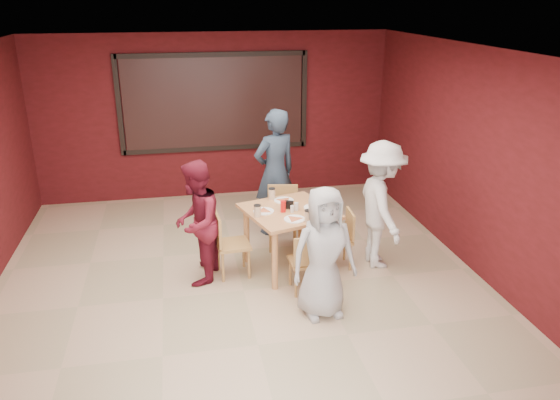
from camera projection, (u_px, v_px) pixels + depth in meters
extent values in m
plane|color=tan|center=(244.00, 290.00, 6.62)|extent=(7.00, 7.00, 0.00)
cube|color=black|center=(214.00, 103.00, 9.20)|extent=(3.00, 0.02, 1.50)
cube|color=tan|center=(289.00, 211.00, 6.90)|extent=(1.28, 1.28, 0.04)
cylinder|color=tan|center=(247.00, 235.00, 7.21)|extent=(0.08, 0.08, 0.77)
cylinder|color=tan|center=(301.00, 224.00, 7.57)|extent=(0.08, 0.08, 0.77)
cylinder|color=tan|center=(275.00, 260.00, 6.53)|extent=(0.08, 0.08, 0.77)
cylinder|color=tan|center=(333.00, 246.00, 6.88)|extent=(0.08, 0.08, 0.77)
cylinder|color=white|center=(295.00, 219.00, 6.60)|extent=(0.26, 0.26, 0.01)
cone|color=#C48E45|center=(295.00, 218.00, 6.59)|extent=(0.24, 0.24, 0.02)
cylinder|color=beige|center=(308.00, 216.00, 6.51)|extent=(0.09, 0.09, 0.14)
cylinder|color=black|center=(308.00, 211.00, 6.48)|extent=(0.09, 0.09, 0.01)
cylinder|color=white|center=(284.00, 200.00, 7.19)|extent=(0.26, 0.26, 0.01)
cone|color=#C48E45|center=(284.00, 199.00, 7.19)|extent=(0.24, 0.24, 0.02)
cylinder|color=beige|center=(272.00, 194.00, 7.24)|extent=(0.09, 0.09, 0.14)
cylinder|color=black|center=(272.00, 189.00, 7.21)|extent=(0.09, 0.09, 0.01)
cylinder|color=white|center=(264.00, 211.00, 6.84)|extent=(0.26, 0.26, 0.01)
cone|color=#C48E45|center=(264.00, 210.00, 6.83)|extent=(0.24, 0.24, 0.02)
cylinder|color=beige|center=(257.00, 211.00, 6.66)|extent=(0.09, 0.09, 0.14)
cylinder|color=black|center=(257.00, 205.00, 6.64)|extent=(0.09, 0.09, 0.01)
cylinder|color=white|center=(314.00, 207.00, 6.95)|extent=(0.26, 0.26, 0.01)
cone|color=#C48E45|center=(314.00, 206.00, 6.95)|extent=(0.24, 0.24, 0.02)
cylinder|color=beige|center=(319.00, 198.00, 7.08)|extent=(0.09, 0.09, 0.14)
cylinder|color=black|center=(319.00, 193.00, 7.05)|extent=(0.09, 0.09, 0.01)
cylinder|color=silver|center=(296.00, 207.00, 6.86)|extent=(0.06, 0.06, 0.10)
cylinder|color=silver|center=(292.00, 209.00, 6.81)|extent=(0.05, 0.05, 0.08)
cylinder|color=#BB0F0D|center=(283.00, 206.00, 6.81)|extent=(0.07, 0.07, 0.15)
cube|color=black|center=(289.00, 205.00, 6.92)|extent=(0.12, 0.09, 0.10)
cube|color=tan|center=(305.00, 261.00, 6.51)|extent=(0.38, 0.38, 0.04)
cylinder|color=tan|center=(314.00, 269.00, 6.75)|extent=(0.03, 0.03, 0.36)
cylinder|color=tan|center=(290.00, 272.00, 6.69)|extent=(0.03, 0.03, 0.36)
cylinder|color=tan|center=(321.00, 281.00, 6.47)|extent=(0.03, 0.03, 0.36)
cylinder|color=tan|center=(296.00, 284.00, 6.41)|extent=(0.03, 0.03, 0.36)
cube|color=tan|center=(309.00, 251.00, 6.28)|extent=(0.37, 0.04, 0.35)
cube|color=tan|center=(283.00, 219.00, 7.60)|extent=(0.50, 0.50, 0.04)
cylinder|color=tan|center=(270.00, 239.00, 7.52)|extent=(0.04, 0.04, 0.41)
cylinder|color=tan|center=(295.00, 239.00, 7.52)|extent=(0.04, 0.04, 0.41)
cylinder|color=tan|center=(271.00, 229.00, 7.84)|extent=(0.04, 0.04, 0.41)
cylinder|color=tan|center=(294.00, 229.00, 7.84)|extent=(0.04, 0.04, 0.41)
cube|color=tan|center=(283.00, 198.00, 7.70)|extent=(0.42, 0.12, 0.40)
cube|color=tan|center=(233.00, 245.00, 6.86)|extent=(0.44, 0.44, 0.04)
cylinder|color=tan|center=(249.00, 264.00, 6.83)|extent=(0.03, 0.03, 0.40)
cylinder|color=tan|center=(244.00, 253.00, 7.13)|extent=(0.03, 0.03, 0.40)
cylinder|color=tan|center=(223.00, 268.00, 6.75)|extent=(0.03, 0.03, 0.40)
cylinder|color=tan|center=(219.00, 256.00, 7.05)|extent=(0.03, 0.03, 0.40)
cube|color=tan|center=(218.00, 229.00, 6.73)|extent=(0.06, 0.41, 0.39)
cube|color=tan|center=(337.00, 239.00, 7.09)|extent=(0.39, 0.39, 0.04)
cylinder|color=tan|center=(323.00, 249.00, 7.28)|extent=(0.03, 0.03, 0.36)
cylinder|color=tan|center=(328.00, 259.00, 7.00)|extent=(0.03, 0.03, 0.36)
cylinder|color=tan|center=(345.00, 248.00, 7.32)|extent=(0.03, 0.03, 0.36)
cylinder|color=tan|center=(350.00, 258.00, 7.04)|extent=(0.03, 0.03, 0.36)
cube|color=tan|center=(350.00, 224.00, 7.04)|extent=(0.05, 0.37, 0.35)
imported|color=#AFAFAF|center=(324.00, 253.00, 5.90)|extent=(0.78, 0.55, 1.50)
imported|color=#2B3A4D|center=(275.00, 172.00, 7.94)|extent=(0.80, 0.67, 1.87)
imported|color=maroon|center=(197.00, 223.00, 6.61)|extent=(0.78, 0.89, 1.55)
imported|color=silver|center=(381.00, 205.00, 6.99)|extent=(0.65, 1.10, 1.67)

